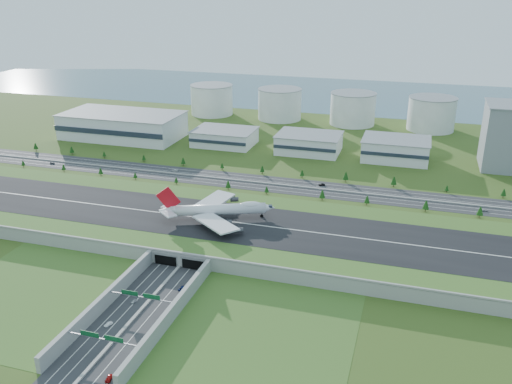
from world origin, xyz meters
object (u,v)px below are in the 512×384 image
(car_5, at_px, (322,185))
(car_7, at_px, (174,170))
(fuel_tank_a, at_px, (212,100))
(car_4, at_px, (52,163))
(boeing_747, at_px, (218,209))
(car_6, at_px, (484,210))
(office_tower, at_px, (512,137))
(car_0, at_px, (134,301))
(car_3, at_px, (109,378))
(car_2, at_px, (182,288))
(car_1, at_px, (108,324))

(car_5, relative_size, car_7, 0.91)
(fuel_tank_a, xyz_separation_m, car_4, (-66.04, -222.32, -16.59))
(boeing_747, relative_size, car_6, 14.68)
(office_tower, relative_size, car_0, 13.83)
(car_4, height_order, car_6, car_4)
(boeing_747, xyz_separation_m, car_4, (-189.73, 85.44, -13.74))
(fuel_tank_a, height_order, car_6, fuel_tank_a)
(car_5, bearing_deg, car_6, 66.52)
(car_0, xyz_separation_m, car_6, (179.63, 176.39, 0.01))
(car_6, xyz_separation_m, car_7, (-246.37, 15.45, 0.14))
(fuel_tank_a, bearing_deg, car_3, -73.86)
(car_0, relative_size, car_3, 0.74)
(fuel_tank_a, bearing_deg, car_4, -106.54)
(car_0, distance_m, car_2, 26.01)
(car_1, height_order, car_5, car_5)
(car_7, bearing_deg, car_4, -90.10)
(car_2, xyz_separation_m, car_7, (-85.00, 173.31, 0.04))
(car_0, distance_m, car_1, 21.19)
(car_2, distance_m, car_7, 193.03)
(car_4, height_order, car_7, car_7)
(boeing_747, relative_size, car_1, 16.72)
(car_1, distance_m, car_4, 266.96)
(boeing_747, relative_size, car_4, 15.55)
(boeing_747, distance_m, car_3, 147.70)
(car_0, bearing_deg, car_3, -50.06)
(fuel_tank_a, distance_m, car_3, 473.55)
(car_3, bearing_deg, car_2, -99.69)
(car_6, bearing_deg, car_5, 65.49)
(car_4, bearing_deg, car_1, -134.43)
(office_tower, bearing_deg, car_0, -125.88)
(fuel_tank_a, relative_size, car_5, 9.63)
(fuel_tank_a, distance_m, car_5, 270.49)
(car_0, bearing_deg, car_7, 130.42)
(car_6, distance_m, car_7, 246.85)
(car_0, distance_m, car_3, 56.91)
(fuel_tank_a, xyz_separation_m, car_5, (173.67, -206.72, -16.52))
(boeing_747, xyz_separation_m, car_6, (169.27, 83.45, -13.85))
(car_0, height_order, car_1, car_1)
(boeing_747, xyz_separation_m, car_2, (7.89, -74.41, -13.75))
(car_3, relative_size, car_6, 1.09)
(car_1, height_order, car_7, car_7)
(car_1, xyz_separation_m, car_2, (20.20, 39.62, 0.07))
(car_1, bearing_deg, car_7, 127.60)
(car_2, xyz_separation_m, car_5, (42.08, 175.45, 0.07))
(car_5, bearing_deg, car_0, -32.37)
(car_7, bearing_deg, car_5, 84.05)
(car_5, height_order, car_6, car_5)
(car_3, height_order, car_7, car_7)
(car_4, bearing_deg, fuel_tank_a, -12.62)
(car_5, relative_size, car_6, 1.06)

